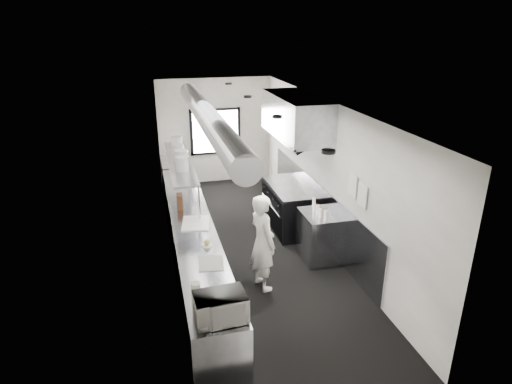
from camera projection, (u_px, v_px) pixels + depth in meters
floor at (250, 247)px, 8.58m from camera, size 3.00×8.00×0.01m
ceiling at (250, 104)px, 7.57m from camera, size 3.00×8.00×0.01m
wall_back at (215, 131)px, 11.69m from camera, size 3.00×0.02×2.80m
wall_front at (341, 308)px, 4.46m from camera, size 3.00×0.02×2.80m
wall_left at (168, 187)px, 7.73m from camera, size 0.02×8.00×2.80m
wall_right at (326, 174)px, 8.42m from camera, size 0.02×8.00×2.80m
wall_cladding at (317, 208)px, 8.99m from camera, size 0.03×5.50×1.10m
hvac_duct at (207, 116)px, 7.86m from camera, size 0.40×6.40×0.40m
service_window at (216, 132)px, 11.66m from camera, size 1.36×0.05×1.25m
exhaust_hood at (296, 117)px, 8.60m from camera, size 0.81×2.20×0.88m
prep_counter at (193, 246)px, 7.71m from camera, size 0.70×6.00×0.90m
pass_shelf at (180, 162)px, 8.66m from camera, size 0.45×3.00×0.68m
range at (290, 207)px, 9.28m from camera, size 0.88×1.60×0.94m
bottle_station at (320, 236)px, 8.05m from camera, size 0.65×0.80×0.90m
far_work_table at (177, 178)px, 11.05m from camera, size 0.70×1.20×0.90m
notice_sheet_a at (353, 185)px, 7.25m from camera, size 0.02×0.28×0.38m
notice_sheet_b at (362, 196)px, 6.96m from camera, size 0.02×0.28×0.38m
line_cook at (263, 242)px, 7.04m from camera, size 0.53×0.68×1.64m
microwave at (220, 307)px, 5.03m from camera, size 0.58×0.45×0.33m
deli_tub_a at (200, 299)px, 5.38m from camera, size 0.15×0.15×0.09m
deli_tub_b at (196, 286)px, 5.65m from camera, size 0.15×0.15×0.09m
newspaper at (211, 263)px, 6.26m from camera, size 0.40×0.48×0.01m
small_plate at (207, 245)px, 6.75m from camera, size 0.23×0.23×0.02m
pastry at (207, 242)px, 6.73m from camera, size 0.09×0.09×0.09m
cutting_board at (196, 223)px, 7.49m from camera, size 0.55×0.67×0.02m
knife_block at (180, 201)px, 8.09m from camera, size 0.12×0.25×0.26m
plate_stack_a at (182, 164)px, 8.02m from camera, size 0.29×0.29×0.26m
plate_stack_b at (182, 159)px, 8.21m from camera, size 0.26×0.26×0.33m
plate_stack_c at (179, 152)px, 8.64m from camera, size 0.27×0.27×0.31m
plate_stack_d at (177, 144)px, 9.11m from camera, size 0.29×0.29×0.36m
squeeze_bottle_a at (326, 215)px, 7.59m from camera, size 0.08×0.08×0.19m
squeeze_bottle_b at (320, 213)px, 7.69m from camera, size 0.07×0.07×0.18m
squeeze_bottle_c at (318, 210)px, 7.83m from camera, size 0.08×0.08×0.18m
squeeze_bottle_d at (314, 207)px, 7.96m from camera, size 0.07×0.07×0.16m
squeeze_bottle_e at (314, 202)px, 8.14m from camera, size 0.07×0.07×0.18m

